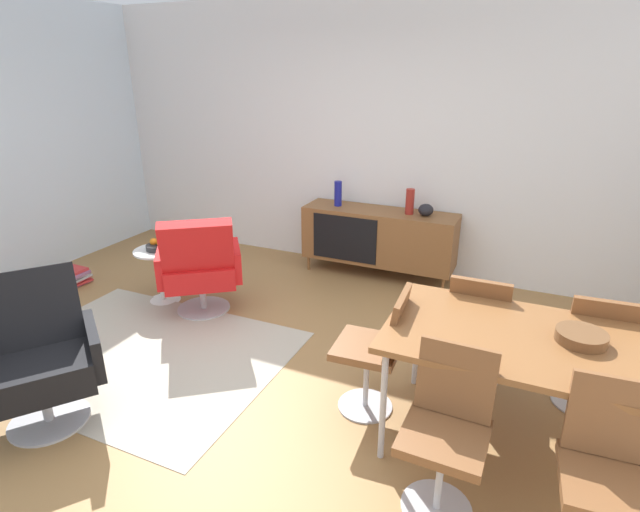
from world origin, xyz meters
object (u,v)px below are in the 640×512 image
(vase_cobalt, at_px, (426,210))
(armchair_black_shell, at_px, (35,353))
(vase_ceramic_small, at_px, (410,202))
(lounge_chair_red, at_px, (199,265))
(vase_sculptural_dark, at_px, (338,194))
(wooden_bowl_on_table, at_px, (581,337))
(dining_chair_back_right, at_px, (594,347))
(dining_chair_front_left, at_px, (447,427))
(dining_table, at_px, (536,346))
(sideboard, at_px, (378,236))
(magazine_stack, at_px, (68,278))
(dining_chair_back_left, at_px, (478,324))
(side_table_round, at_px, (160,269))
(dining_chair_front_right, at_px, (609,471))
(fruit_bowl, at_px, (157,246))
(dining_chair_near_window, at_px, (377,347))

(vase_cobalt, bearing_deg, armchair_black_shell, -118.64)
(vase_ceramic_small, xyz_separation_m, lounge_chair_red, (-1.49, -1.50, -0.38))
(vase_sculptural_dark, relative_size, wooden_bowl_on_table, 1.02)
(dining_chair_back_right, xyz_separation_m, dining_chair_front_left, (-0.70, -1.12, 0.00))
(vase_ceramic_small, distance_m, dining_table, 2.51)
(sideboard, distance_m, vase_ceramic_small, 0.51)
(dining_chair_front_left, bearing_deg, armchair_black_shell, -171.53)
(vase_ceramic_small, bearing_deg, dining_chair_back_right, -44.85)
(vase_ceramic_small, distance_m, magazine_stack, 3.58)
(dining_chair_back_left, xyz_separation_m, side_table_round, (-2.91, 0.16, -0.15))
(magazine_stack, bearing_deg, dining_chair_front_right, -13.69)
(dining_chair_front_right, relative_size, fruit_bowl, 4.28)
(sideboard, xyz_separation_m, dining_chair_front_right, (1.92, -2.72, 0.03))
(wooden_bowl_on_table, distance_m, fruit_bowl, 3.54)
(vase_sculptural_dark, distance_m, dining_table, 2.98)
(vase_sculptural_dark, relative_size, fruit_bowl, 1.32)
(vase_sculptural_dark, distance_m, dining_chair_back_left, 2.37)
(fruit_bowl, bearing_deg, dining_chair_near_window, -16.77)
(lounge_chair_red, height_order, fruit_bowl, lounge_chair_red)
(vase_ceramic_small, distance_m, dining_chair_back_right, 2.31)
(dining_chair_back_right, distance_m, armchair_black_shell, 3.47)
(vase_ceramic_small, bearing_deg, side_table_round, -143.96)
(dining_table, bearing_deg, dining_chair_front_left, -121.95)
(vase_cobalt, xyz_separation_m, dining_chair_back_right, (1.45, -1.61, -0.31))
(vase_ceramic_small, xyz_separation_m, side_table_round, (-1.99, -1.45, -0.53))
(wooden_bowl_on_table, xyz_separation_m, side_table_round, (-3.47, 0.65, -0.45))
(dining_chair_front_right, bearing_deg, lounge_chair_red, 158.38)
(vase_cobalt, xyz_separation_m, side_table_round, (-2.16, -1.45, -0.46))
(dining_chair_back_left, relative_size, armchair_black_shell, 0.90)
(vase_sculptural_dark, xyz_separation_m, dining_chair_back_left, (1.69, -1.61, -0.38))
(dining_table, distance_m, dining_chair_back_right, 0.70)
(dining_chair_near_window, relative_size, lounge_chair_red, 0.90)
(dining_chair_back_right, height_order, fruit_bowl, dining_chair_back_right)
(vase_ceramic_small, relative_size, lounge_chair_red, 0.27)
(lounge_chair_red, bearing_deg, wooden_bowl_on_table, -11.51)
(dining_chair_near_window, height_order, fruit_bowl, dining_chair_near_window)
(armchair_black_shell, bearing_deg, dining_chair_back_left, 31.31)
(dining_table, xyz_separation_m, dining_chair_back_right, (0.35, 0.56, -0.23))
(dining_chair_front_right, height_order, dining_chair_back_left, same)
(armchair_black_shell, bearing_deg, lounge_chair_red, 88.74)
(dining_table, relative_size, lounge_chair_red, 1.69)
(dining_chair_near_window, bearing_deg, side_table_round, 163.26)
(sideboard, relative_size, wooden_bowl_on_table, 6.15)
(wooden_bowl_on_table, xyz_separation_m, lounge_chair_red, (-2.96, 0.60, -0.30))
(dining_chair_near_window, xyz_separation_m, lounge_chair_red, (-1.86, 0.66, -0.00))
(dining_chair_near_window, height_order, side_table_round, dining_chair_near_window)
(dining_table, distance_m, lounge_chair_red, 2.84)
(dining_chair_front_right, bearing_deg, fruit_bowl, 160.50)
(dining_chair_near_window, relative_size, magazine_stack, 2.18)
(sideboard, xyz_separation_m, armchair_black_shell, (-1.21, -3.09, 0.03))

